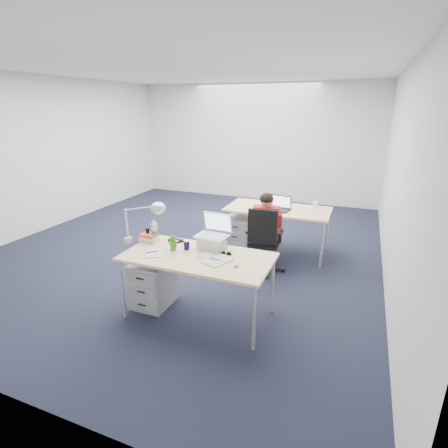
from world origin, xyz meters
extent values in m
plane|color=black|center=(0.00, 0.00, 0.00)|extent=(7.00, 7.00, 0.00)
cube|color=silver|center=(0.00, 3.50, 1.40)|extent=(6.00, 0.02, 2.80)
cube|color=silver|center=(-3.00, 0.00, 1.40)|extent=(0.02, 7.00, 2.80)
cube|color=silver|center=(3.00, 0.00, 1.40)|extent=(0.02, 7.00, 2.80)
cube|color=white|center=(0.00, 0.00, 2.80)|extent=(6.00, 7.00, 0.01)
cube|color=#DBB97E|center=(1.03, -1.85, 0.71)|extent=(1.60, 0.80, 0.03)
cylinder|color=#B7BABC|center=(0.28, -2.20, 0.35)|extent=(0.04, 0.04, 0.70)
cylinder|color=#B7BABC|center=(1.78, -2.20, 0.35)|extent=(0.04, 0.04, 0.70)
cylinder|color=#B7BABC|center=(0.28, -1.50, 0.35)|extent=(0.04, 0.04, 0.70)
cylinder|color=#B7BABC|center=(1.78, -1.50, 0.35)|extent=(0.04, 0.04, 0.70)
cube|color=#DBB97E|center=(1.39, 0.27, 0.71)|extent=(1.60, 0.80, 0.03)
cylinder|color=#B7BABC|center=(0.64, -0.08, 0.35)|extent=(0.04, 0.04, 0.70)
cylinder|color=#B7BABC|center=(2.14, -0.08, 0.35)|extent=(0.04, 0.04, 0.70)
cylinder|color=#B7BABC|center=(0.64, 0.62, 0.35)|extent=(0.04, 0.04, 0.70)
cylinder|color=#B7BABC|center=(2.14, 0.62, 0.35)|extent=(0.04, 0.04, 0.70)
cylinder|color=black|center=(1.39, -0.46, 0.23)|extent=(0.04, 0.04, 0.37)
cube|color=black|center=(1.39, -0.46, 0.43)|extent=(0.44, 0.44, 0.07)
cube|color=black|center=(1.41, -0.66, 0.73)|extent=(0.39, 0.08, 0.47)
cube|color=red|center=(1.39, -0.45, 0.71)|extent=(0.37, 0.23, 0.48)
sphere|color=tan|center=(1.39, -0.45, 1.04)|extent=(0.18, 0.18, 0.18)
cube|color=#A4A7AA|center=(0.43, -1.82, 0.28)|extent=(0.40, 0.50, 0.55)
cube|color=#A4A7AA|center=(0.79, 0.20, 0.28)|extent=(0.40, 0.50, 0.55)
cube|color=white|center=(1.21, -1.88, 0.74)|extent=(0.33, 0.24, 0.02)
ellipsoid|color=white|center=(1.50, -1.94, 0.75)|extent=(0.06, 0.09, 0.03)
cylinder|color=#13133B|center=(0.83, -1.74, 0.78)|extent=(0.08, 0.08, 0.11)
cylinder|color=silver|center=(0.36, -1.64, 0.85)|extent=(0.10, 0.10, 0.25)
cube|color=silver|center=(0.31, -1.68, 0.78)|extent=(0.24, 0.20, 0.09)
cube|color=black|center=(0.28, -1.66, 0.81)|extent=(0.05, 0.04, 0.15)
cube|color=#D2D67C|center=(0.55, -1.97, 0.73)|extent=(0.28, 0.31, 0.01)
cube|color=#D2D67C|center=(1.27, -1.90, 0.73)|extent=(0.30, 0.34, 0.01)
cylinder|color=white|center=(1.93, 0.51, 0.78)|extent=(0.09, 0.09, 0.11)
cube|color=white|center=(1.16, 0.26, 0.73)|extent=(0.36, 0.40, 0.01)
camera|label=1|loc=(2.56, -4.94, 2.24)|focal=28.00mm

